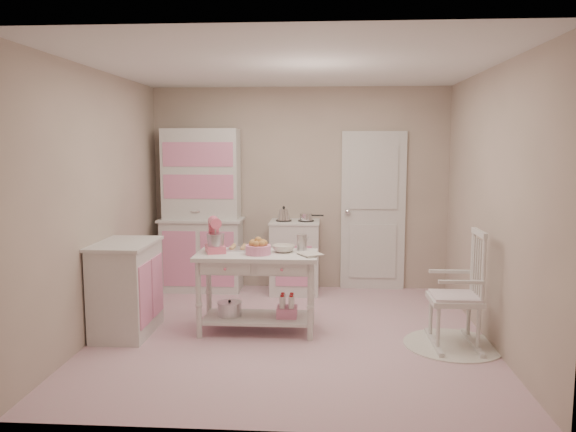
% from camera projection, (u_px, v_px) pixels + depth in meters
% --- Properties ---
extents(room_shell, '(3.84, 3.84, 2.62)m').
position_uv_depth(room_shell, '(291.00, 168.00, 5.36)').
color(room_shell, pink).
rests_on(room_shell, ground).
extents(door, '(0.82, 0.05, 2.04)m').
position_uv_depth(door, '(373.00, 211.00, 7.23)').
color(door, silver).
rests_on(door, ground).
extents(hutch, '(1.06, 0.50, 2.08)m').
position_uv_depth(hutch, '(201.00, 210.00, 7.16)').
color(hutch, silver).
rests_on(hutch, ground).
extents(stove, '(0.62, 0.57, 0.92)m').
position_uv_depth(stove, '(295.00, 257.00, 7.10)').
color(stove, silver).
rests_on(stove, ground).
extents(base_cabinet, '(0.54, 0.84, 0.92)m').
position_uv_depth(base_cabinet, '(126.00, 288.00, 5.55)').
color(base_cabinet, silver).
rests_on(base_cabinet, ground).
extents(lace_rug, '(0.92, 0.92, 0.01)m').
position_uv_depth(lace_rug, '(453.00, 345.00, 5.26)').
color(lace_rug, white).
rests_on(lace_rug, ground).
extents(rocking_chair, '(0.49, 0.73, 1.10)m').
position_uv_depth(rocking_chair, '(455.00, 288.00, 5.19)').
color(rocking_chair, silver).
rests_on(rocking_chair, ground).
extents(work_table, '(1.20, 0.60, 0.80)m').
position_uv_depth(work_table, '(257.00, 292.00, 5.62)').
color(work_table, silver).
rests_on(work_table, ground).
extents(stand_mixer, '(0.28, 0.33, 0.34)m').
position_uv_depth(stand_mixer, '(215.00, 236.00, 5.59)').
color(stand_mixer, '#F76887').
rests_on(stand_mixer, work_table).
extents(cookie_tray, '(0.34, 0.24, 0.02)m').
position_uv_depth(cookie_tray, '(244.00, 249.00, 5.75)').
color(cookie_tray, silver).
rests_on(cookie_tray, work_table).
extents(bread_basket, '(0.25, 0.25, 0.09)m').
position_uv_depth(bread_basket, '(258.00, 250.00, 5.51)').
color(bread_basket, pink).
rests_on(bread_basket, work_table).
extents(mixing_bowl, '(0.23, 0.23, 0.07)m').
position_uv_depth(mixing_bowl, '(284.00, 249.00, 5.62)').
color(mixing_bowl, silver).
rests_on(mixing_bowl, work_table).
extents(metal_pitcher, '(0.10, 0.10, 0.17)m').
position_uv_depth(metal_pitcher, '(302.00, 242.00, 5.68)').
color(metal_pitcher, silver).
rests_on(metal_pitcher, work_table).
extents(recipe_book, '(0.28, 0.31, 0.02)m').
position_uv_depth(recipe_book, '(302.00, 255.00, 5.42)').
color(recipe_book, silver).
rests_on(recipe_book, work_table).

